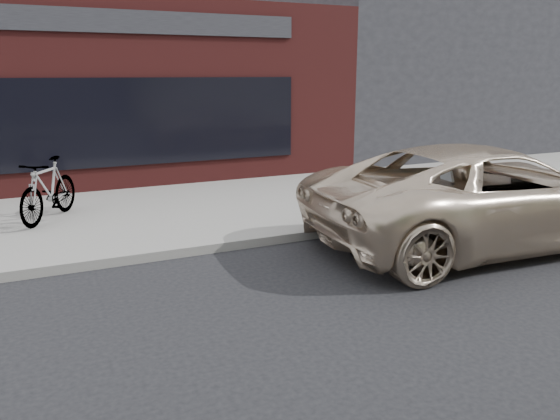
{
  "coord_description": "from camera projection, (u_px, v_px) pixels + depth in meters",
  "views": [
    {
      "loc": [
        -3.25,
        -3.96,
        2.79
      ],
      "look_at": [
        -0.02,
        3.07,
        0.85
      ],
      "focal_mm": 35.0,
      "sensor_mm": 36.0,
      "label": 1
    }
  ],
  "objects": [
    {
      "name": "storefront",
      "position": [
        69.0,
        92.0,
        16.44
      ],
      "size": [
        14.0,
        10.07,
        4.5
      ],
      "color": "#581E1C",
      "rests_on": "ground"
    },
    {
      "name": "motorcycle",
      "position": [
        403.0,
        221.0,
        8.38
      ],
      "size": [
        2.16,
        0.7,
        1.37
      ],
      "rotation": [
        0.0,
        0.0,
        -0.09
      ],
      "color": "black",
      "rests_on": "ground"
    },
    {
      "name": "ground",
      "position": [
        409.0,
        359.0,
        5.49
      ],
      "size": [
        120.0,
        120.0,
        0.0
      ],
      "primitive_type": "plane",
      "color": "black",
      "rests_on": "ground"
    },
    {
      "name": "neighbour_building",
      "position": [
        396.0,
        68.0,
        21.15
      ],
      "size": [
        10.0,
        10.0,
        6.0
      ],
      "primitive_type": "cube",
      "color": "#242428",
      "rests_on": "ground"
    },
    {
      "name": "bicycle_rear",
      "position": [
        48.0,
        189.0,
        10.01
      ],
      "size": [
        1.46,
        1.9,
        1.14
      ],
      "primitive_type": "imported",
      "rotation": [
        0.0,
        0.0,
        -0.55
      ],
      "color": "gray",
      "rests_on": "near_sidewalk"
    },
    {
      "name": "near_sidewalk",
      "position": [
        204.0,
        204.0,
        11.63
      ],
      "size": [
        44.0,
        6.0,
        0.15
      ],
      "primitive_type": "cube",
      "color": "gray",
      "rests_on": "ground"
    },
    {
      "name": "minivan",
      "position": [
        485.0,
        195.0,
        8.99
      ],
      "size": [
        6.15,
        3.11,
        1.67
      ],
      "primitive_type": "imported",
      "rotation": [
        0.0,
        0.0,
        1.51
      ],
      "color": "beige",
      "rests_on": "ground"
    }
  ]
}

